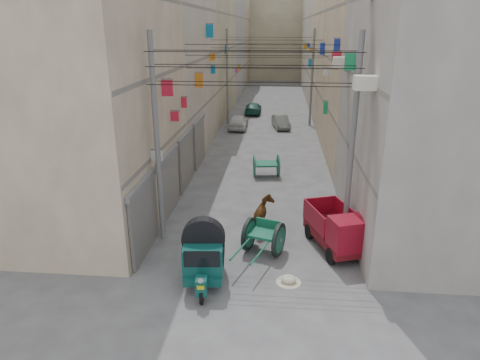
# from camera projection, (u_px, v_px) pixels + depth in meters

# --- Properties ---
(ground) EXTENTS (140.00, 140.00, 0.00)m
(ground) POSITION_uv_depth(u_px,v_px,m) (237.00, 347.00, 11.46)
(ground) COLOR #48474A
(ground) RESTS_ON ground
(building_row_left) EXTENTS (8.00, 62.00, 14.00)m
(building_row_left) POSITION_uv_depth(u_px,v_px,m) (190.00, 45.00, 41.98)
(building_row_left) COLOR #C7B196
(building_row_left) RESTS_ON ground
(building_row_right) EXTENTS (8.00, 62.00, 14.00)m
(building_row_right) POSITION_uv_depth(u_px,v_px,m) (356.00, 45.00, 40.58)
(building_row_right) COLOR #9C9792
(building_row_right) RESTS_ON ground
(end_cap_building) EXTENTS (22.00, 10.00, 13.00)m
(end_cap_building) POSITION_uv_depth(u_px,v_px,m) (276.00, 38.00, 71.15)
(end_cap_building) COLOR #B7AF90
(end_cap_building) RESTS_ON ground
(shutters_left) EXTENTS (0.18, 14.40, 2.88)m
(shutters_left) POSITION_uv_depth(u_px,v_px,m) (178.00, 169.00, 21.02)
(shutters_left) COLOR #47474B
(shutters_left) RESTS_ON ground
(signboards) EXTENTS (8.22, 40.52, 5.67)m
(signboards) POSITION_uv_depth(u_px,v_px,m) (267.00, 96.00, 30.61)
(signboards) COLOR orange
(signboards) RESTS_ON ground
(ac_units) EXTENTS (0.70, 6.55, 3.35)m
(ac_units) POSITION_uv_depth(u_px,v_px,m) (355.00, 46.00, 15.82)
(ac_units) COLOR beige
(ac_units) RESTS_ON ground
(utility_poles) EXTENTS (7.40, 22.20, 8.00)m
(utility_poles) POSITION_uv_depth(u_px,v_px,m) (264.00, 98.00, 26.05)
(utility_poles) COLOR slate
(utility_poles) RESTS_ON ground
(overhead_cables) EXTENTS (7.40, 22.52, 1.12)m
(overhead_cables) POSITION_uv_depth(u_px,v_px,m) (263.00, 53.00, 22.68)
(overhead_cables) COLOR black
(overhead_cables) RESTS_ON ground
(auto_rickshaw) EXTENTS (1.58, 2.54, 1.75)m
(auto_rickshaw) POSITION_uv_depth(u_px,v_px,m) (204.00, 253.00, 14.11)
(auto_rickshaw) COLOR black
(auto_rickshaw) RESTS_ON ground
(tonga_cart) EXTENTS (1.91, 3.04, 1.29)m
(tonga_cart) POSITION_uv_depth(u_px,v_px,m) (264.00, 236.00, 16.05)
(tonga_cart) COLOR black
(tonga_cart) RESTS_ON ground
(mini_truck) EXTENTS (2.30, 3.35, 1.73)m
(mini_truck) POSITION_uv_depth(u_px,v_px,m) (339.00, 233.00, 15.94)
(mini_truck) COLOR black
(mini_truck) RESTS_ON ground
(second_cart) EXTENTS (1.60, 1.45, 1.27)m
(second_cart) POSITION_uv_depth(u_px,v_px,m) (266.00, 165.00, 24.36)
(second_cart) COLOR #13563E
(second_cart) RESTS_ON ground
(feed_sack) EXTENTS (0.53, 0.42, 0.26)m
(feed_sack) POSITION_uv_depth(u_px,v_px,m) (289.00, 279.00, 14.29)
(feed_sack) COLOR beige
(feed_sack) RESTS_ON ground
(horse) EXTENTS (0.87, 1.72, 1.41)m
(horse) POSITION_uv_depth(u_px,v_px,m) (264.00, 215.00, 17.74)
(horse) COLOR brown
(horse) RESTS_ON ground
(distant_car_white) EXTENTS (1.47, 3.64, 1.24)m
(distant_car_white) POSITION_uv_depth(u_px,v_px,m) (238.00, 122.00, 35.89)
(distant_car_white) COLOR silver
(distant_car_white) RESTS_ON ground
(distant_car_grey) EXTENTS (1.71, 3.40, 1.07)m
(distant_car_grey) POSITION_uv_depth(u_px,v_px,m) (281.00, 122.00, 36.18)
(distant_car_grey) COLOR #575C59
(distant_car_grey) RESTS_ON ground
(distant_car_green) EXTENTS (1.53, 3.74, 1.09)m
(distant_car_green) POSITION_uv_depth(u_px,v_px,m) (253.00, 108.00, 42.26)
(distant_car_green) COLOR #1C5449
(distant_car_green) RESTS_ON ground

